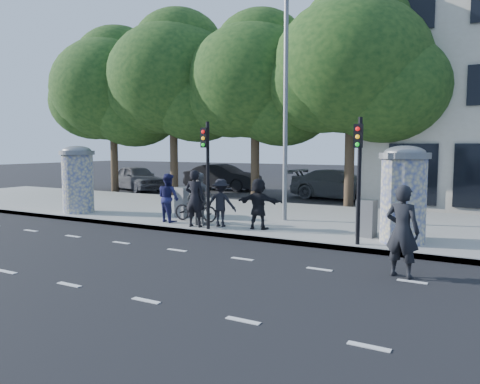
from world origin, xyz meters
The scene contains 27 objects.
ground centered at (0.00, 0.00, 0.00)m, with size 120.00×120.00×0.00m, color black.
sidewalk centered at (0.00, 7.50, 0.07)m, with size 40.00×8.00×0.15m, color gray.
curb centered at (0.00, 3.55, 0.07)m, with size 40.00×0.10×0.16m, color slate.
lane_dash_near centered at (0.00, -2.20, 0.00)m, with size 32.00×0.12×0.01m, color silver.
lane_dash_far centered at (0.00, 1.40, 0.00)m, with size 32.00×0.12×0.01m, color silver.
ad_column_left centered at (-7.20, 4.50, 1.54)m, with size 1.36×1.36×2.65m.
ad_column_right centered at (5.20, 4.70, 1.54)m, with size 1.36×1.36×2.65m.
traffic_pole_near centered at (-0.60, 3.79, 2.23)m, with size 0.22×0.31×3.40m.
traffic_pole_far centered at (4.20, 3.79, 2.23)m, with size 0.22×0.31×3.40m.
street_lamp centered at (0.80, 6.63, 4.79)m, with size 0.25×0.93×8.00m.
tree_far_left centered at (-13.00, 12.50, 6.19)m, with size 7.20×7.20×9.26m.
tree_mid_left centered at (-8.50, 12.50, 6.50)m, with size 7.20×7.20×9.57m.
tree_near_left centered at (-3.50, 12.70, 6.06)m, with size 6.80×6.80×8.97m.
tree_center centered at (1.50, 12.30, 6.31)m, with size 7.00×7.00×9.30m.
ped_a centered at (-7.52, 4.79, 0.94)m, with size 0.77×0.50×1.58m, color black.
ped_b centered at (-1.20, 3.99, 1.09)m, with size 0.68×0.45×1.88m, color black.
ped_c centered at (-2.59, 4.37, 1.00)m, with size 0.82×0.64×1.70m, color navy.
ped_d centered at (-0.49, 4.45, 0.94)m, with size 1.01×0.58×1.57m, color black.
ped_e centered at (-1.20, 4.31, 1.03)m, with size 1.03×0.59×1.77m, color gray.
ped_f centered at (0.81, 4.61, 0.97)m, with size 1.51×0.54×1.63m, color black.
man_road centered at (5.73, 1.67, 0.99)m, with size 0.72×0.47×1.98m, color black.
bicycle centered at (-1.83, 4.93, 0.60)m, with size 1.70×0.59×0.89m, color black.
cabinet_left centered at (-2.76, 5.45, 0.71)m, with size 0.54×0.39×1.12m, color slate.
cabinet_right centered at (4.14, 5.01, 0.69)m, with size 0.52×0.38×1.09m, color slate.
car_left centered at (-12.62, 14.05, 0.79)m, with size 4.66×1.87×1.59m, color #55565D.
car_mid centered at (-8.00, 16.93, 0.82)m, with size 4.98×1.74×1.64m, color black.
car_right centered at (0.11, 15.43, 0.77)m, with size 5.34×2.17×1.55m, color #575A5F.
Camera 1 is at (7.49, -8.54, 2.78)m, focal length 35.00 mm.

